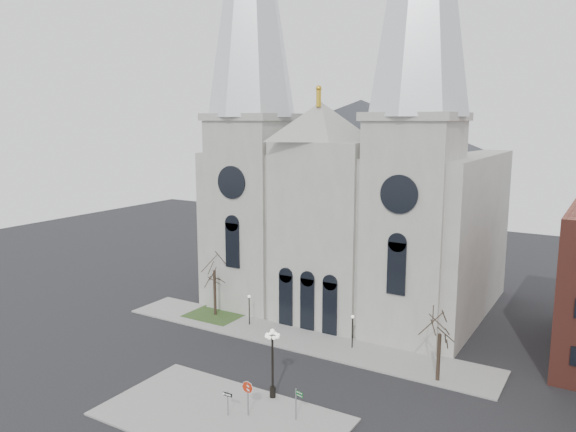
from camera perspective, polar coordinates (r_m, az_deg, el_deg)
The scene contains 13 objects.
ground at distance 49.42m, azimuth -5.96°, elevation -16.36°, with size 160.00×160.00×0.00m, color black.
sidewalk_near at distance 44.26m, azimuth -6.79°, elevation -19.59°, with size 18.00×10.00×0.14m, color gray.
sidewalk_far at distance 57.75m, azimuth 0.76°, elevation -12.24°, with size 40.00×6.00×0.14m, color gray.
grass_patch at distance 64.36m, azimuth -7.39°, elevation -9.95°, with size 6.00×5.00×0.18m, color #2D461E.
cathedral at distance 64.15m, azimuth 6.19°, elevation 6.82°, with size 33.00×26.66×54.00m.
tree_left at distance 62.73m, azimuth -7.50°, elevation -5.22°, with size 3.20×3.20×7.50m.
tree_right at distance 48.98m, azimuth 15.17°, elevation -11.21°, with size 3.20×3.20×6.00m.
ped_lamp_left at distance 60.41m, azimuth -3.97°, elevation -8.97°, with size 0.32×0.32×3.26m.
ped_lamp_right at distance 54.79m, azimuth 6.57°, elevation -11.02°, with size 0.32×0.32×3.26m.
stop_sign at distance 43.21m, azimuth -4.10°, elevation -17.32°, with size 0.92×0.36×2.71m.
globe_lamp at distance 44.92m, azimuth -1.59°, elevation -13.89°, with size 1.27×1.27×5.66m.
one_way_sign at distance 43.63m, azimuth -6.14°, elevation -17.99°, with size 0.83×0.08×1.88m.
street_name_sign at distance 42.78m, azimuth 0.89°, elevation -18.36°, with size 0.75×0.23×2.41m.
Camera 1 is at (26.98, -35.25, 21.72)m, focal length 35.00 mm.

